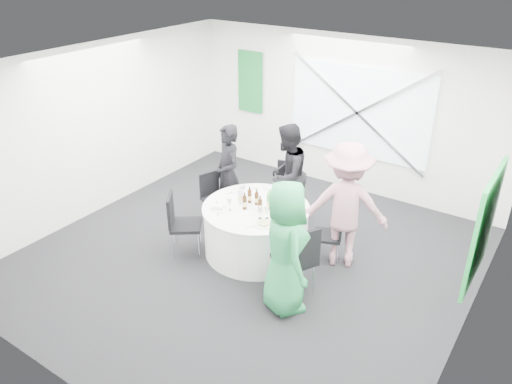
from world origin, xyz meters
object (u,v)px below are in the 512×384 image
Objects in this scene: person_man_back_left at (228,174)px; person_woman_pink at (346,206)px; chair_back at (286,185)px; person_man_back at (287,175)px; chair_back_right at (333,232)px; chair_front_left at (180,220)px; banquet_table at (256,229)px; person_woman_green at (285,248)px; chair_back_left at (213,194)px; chair_front_right at (299,256)px; green_water_bottle at (269,202)px; clear_water_bottle at (241,197)px.

person_woman_pink is at bearing 29.00° from person_man_back_left.
chair_back is 0.38m from person_man_back.
chair_front_left is at bearing -83.26° from chair_back_right.
person_man_back reaches higher than banquet_table.
person_woman_green is (1.92, -1.40, 0.05)m from person_man_back_left.
chair_back_left is at bearing -20.24° from person_woman_pink.
chair_back is 2.41m from person_woman_green.
green_water_bottle is at bearing -97.14° from chair_front_right.
person_woman_pink reaches higher than person_woman_green.
chair_front_right is at bearing -35.30° from green_water_bottle.
person_man_back reaches higher than person_man_back_left.
chair_back is (-0.22, 1.23, 0.16)m from banquet_table.
person_man_back_left is 2.11m from person_woman_pink.
green_water_bottle is at bearing 6.18° from person_man_back_left.
chair_front_left is (-1.93, -0.10, -0.04)m from chair_front_right.
person_woman_pink is (2.10, -0.09, 0.10)m from person_man_back_left.
green_water_bottle reaches higher than chair_back.
chair_back_left is 2.48m from person_woman_green.
person_man_back_left is at bearing 148.43° from banquet_table.
banquet_table is at bearing 0.00° from person_woman_pink.
chair_front_left is (0.22, -1.05, 0.08)m from chair_back_left.
banquet_table is at bearing -170.67° from green_water_bottle.
chair_back is 0.53× the size of person_woman_green.
chair_back is at bearing -154.48° from person_man_back.
green_water_bottle is 1.12× the size of clear_water_bottle.
banquet_table is 0.85× the size of person_woman_pink.
chair_back_left is 0.99× the size of chair_back_right.
chair_front_left is at bearing -148.32° from green_water_bottle.
person_man_back is at bearing -45.55° from person_woman_pink.
banquet_table is at bearing -90.00° from chair_front_left.
clear_water_bottle is (-0.45, -0.07, -0.02)m from green_water_bottle.
green_water_bottle is (1.13, -0.54, 0.06)m from person_man_back_left.
person_man_back is at bearing 60.63° from person_man_back_left.
person_woman_pink is 1.07m from green_water_bottle.
person_woman_green is (2.12, -1.23, 0.39)m from chair_back_left.
person_woman_pink reaches higher than person_man_back_left.
chair_back_right is 2.64× the size of green_water_bottle.
person_man_back_left is 5.20× the size of green_water_bottle.
chair_back_right is 2.22m from chair_front_left.
chair_back_right is 0.87× the size of chair_front_left.
chair_front_right is 1.93m from chair_front_left.
chair_back is at bearing -50.42° from person_woman_pink.
chair_front_right is 1.05m from green_water_bottle.
chair_front_right reaches higher than chair_back_right.
person_man_back_left is 0.89× the size of person_woman_pink.
chair_back_right is at bearing 19.69° from clear_water_bottle.
person_woman_pink is at bearing 22.11° from banquet_table.
chair_back is 0.55× the size of person_man_back.
green_water_bottle is (1.11, 0.68, 0.32)m from chair_front_left.
banquet_table is 4.93× the size of green_water_bottle.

